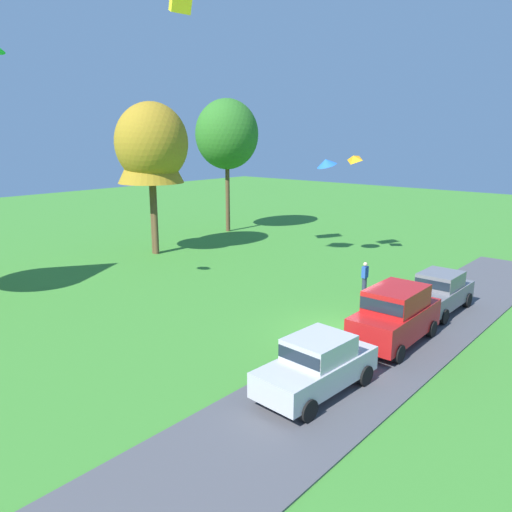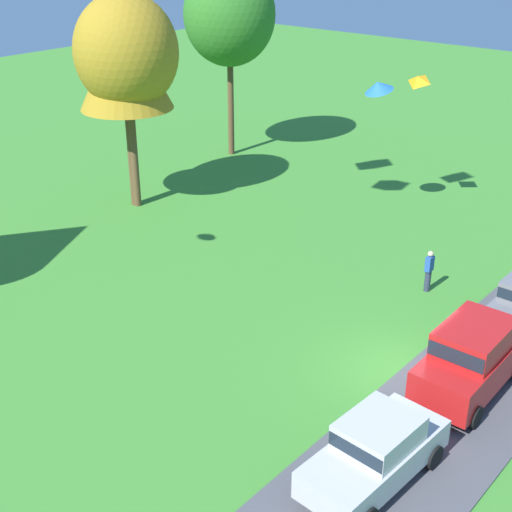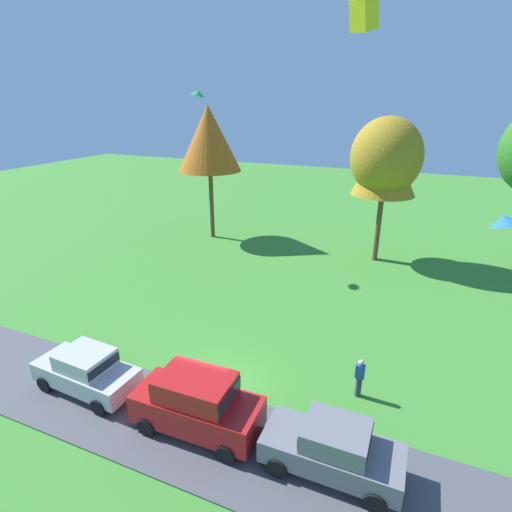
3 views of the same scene
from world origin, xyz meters
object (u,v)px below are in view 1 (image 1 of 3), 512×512
Objects in this scene: car_sedan_by_flagpole at (439,291)px; tree_center_back at (150,150)px; car_sedan_near_entrance at (317,363)px; person_beside_suv at (365,278)px; tree_right_of_center at (152,143)px; kite_diamond_mid_center at (353,158)px; tree_lone_near at (227,135)px; kite_delta_over_trees at (326,162)px; car_suv_far_end at (395,313)px.

tree_center_back is at bearing 93.36° from car_sedan_by_flagpole.
car_sedan_near_entrance reaches higher than person_beside_suv.
tree_right_of_center is 11.77× the size of kite_diamond_mid_center.
person_beside_suv is at bearing 21.28° from car_sedan_near_entrance.
tree_lone_near reaches higher than car_sedan_by_flagpole.
tree_center_back is 13.48m from kite_diamond_mid_center.
tree_center_back is 10.75× the size of kite_diamond_mid_center.
tree_right_of_center is at bearing 123.15° from kite_diamond_mid_center.
car_sedan_by_flagpole is (10.09, 0.03, 0.00)m from car_sedan_near_entrance.
tree_center_back reaches higher than kite_delta_over_trees.
kite_delta_over_trees is at bearing 63.09° from car_sedan_by_flagpole.
tree_center_back is at bearing 120.87° from kite_delta_over_trees.
car_suv_far_end is at bearing -121.03° from tree_lone_near.
car_sedan_by_flagpole is 0.40× the size of tree_lone_near.
kite_delta_over_trees is at bearing -59.13° from tree_center_back.
kite_diamond_mid_center is (-2.19, -13.32, -1.51)m from tree_lone_near.
tree_center_back is 0.85× the size of tree_lone_near.
car_sedan_near_entrance is 0.97× the size of car_suv_far_end.
kite_delta_over_trees is at bearing -105.78° from tree_lone_near.
car_suv_far_end is 20.99m from tree_right_of_center.
car_sedan_by_flagpole is 0.43× the size of tree_right_of_center.
car_sedan_near_entrance is at bearing -130.21° from tree_lone_near.
kite_diamond_mid_center is (10.96, 8.55, 5.37)m from car_suv_far_end.
kite_diamond_mid_center is at bearing -44.99° from kite_delta_over_trees.
car_sedan_by_flagpole is at bearing 0.19° from car_sedan_near_entrance.
tree_lone_near is 13.59m from kite_diamond_mid_center.
tree_right_of_center is 13.33m from kite_diamond_mid_center.
kite_delta_over_trees reaches higher than car_sedan_by_flagpole.
car_suv_far_end is 0.49× the size of tree_center_back.
car_sedan_near_entrance is 2.63× the size of person_beside_suv.
tree_lone_near is at bearing 58.97° from car_suv_far_end.
car_sedan_by_flagpole is 24.33m from tree_lone_near.
tree_center_back reaches higher than person_beside_suv.
tree_lone_near is 12.69× the size of kite_diamond_mid_center.
kite_diamond_mid_center is at bearing 36.82° from person_beside_suv.
car_sedan_by_flagpole is 20.70m from tree_center_back.
car_sedan_near_entrance is 5.14× the size of kite_diamond_mid_center.
tree_center_back is at bearing 91.20° from tree_right_of_center.
car_suv_far_end is 1.05× the size of car_sedan_by_flagpole.
car_sedan_near_entrance is 0.44× the size of tree_right_of_center.
car_suv_far_end is at bearing -100.50° from tree_center_back.
tree_right_of_center is 8.01× the size of kite_delta_over_trees.
car_sedan_by_flagpole is at bearing 1.66° from car_suv_far_end.
car_suv_far_end is at bearing -140.78° from person_beside_suv.
tree_lone_near reaches higher than car_suv_far_end.
tree_center_back is at bearing 94.88° from person_beside_suv.
car_suv_far_end is 14.90m from kite_diamond_mid_center.
tree_center_back reaches higher than car_suv_far_end.
kite_diamond_mid_center reaches higher than kite_delta_over_trees.
kite_delta_over_trees is 1.75m from kite_diamond_mid_center.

